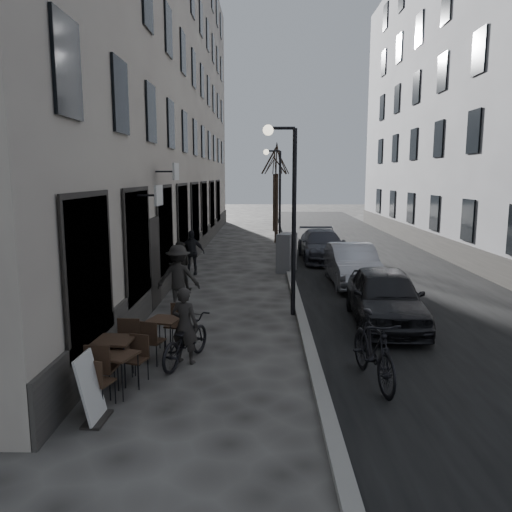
{
  "coord_description": "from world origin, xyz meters",
  "views": [
    {
      "loc": [
        -0.8,
        -7.31,
        3.77
      ],
      "look_at": [
        -1.0,
        4.95,
        1.8
      ],
      "focal_mm": 35.0,
      "sensor_mm": 36.0,
      "label": 1
    }
  ],
  "objects_px": {
    "bistro_set_c": "(165,332)",
    "pedestrian_near": "(179,266)",
    "car_far": "(322,245)",
    "utility_cabinet": "(287,253)",
    "bistro_set_a": "(118,370)",
    "car_near": "(385,297)",
    "streetlamp_far": "(277,188)",
    "tree_near": "(277,160)",
    "bicycle": "(185,340)",
    "pedestrian_far": "(191,253)",
    "pedestrian_mid": "(178,277)",
    "car_mid": "(352,264)",
    "tree_far": "(274,163)",
    "bistro_set_b": "(115,356)",
    "moped": "(373,349)",
    "streetlamp_near": "(288,199)",
    "sign_board": "(92,394)"
  },
  "relations": [
    {
      "from": "bistro_set_c",
      "to": "car_far",
      "type": "xyz_separation_m",
      "value": [
        4.74,
        12.04,
        0.21
      ]
    },
    {
      "from": "bistro_set_a",
      "to": "car_near",
      "type": "bearing_deg",
      "value": 54.61
    },
    {
      "from": "streetlamp_near",
      "to": "streetlamp_far",
      "type": "height_order",
      "value": "same"
    },
    {
      "from": "tree_near",
      "to": "sign_board",
      "type": "xyz_separation_m",
      "value": [
        -3.36,
        -21.08,
        -4.23
      ]
    },
    {
      "from": "tree_near",
      "to": "car_mid",
      "type": "height_order",
      "value": "tree_near"
    },
    {
      "from": "sign_board",
      "to": "pedestrian_near",
      "type": "height_order",
      "value": "pedestrian_near"
    },
    {
      "from": "streetlamp_far",
      "to": "car_far",
      "type": "bearing_deg",
      "value": -56.86
    },
    {
      "from": "sign_board",
      "to": "car_near",
      "type": "relative_size",
      "value": 0.25
    },
    {
      "from": "pedestrian_near",
      "to": "bistro_set_c",
      "type": "bearing_deg",
      "value": 90.9
    },
    {
      "from": "bicycle",
      "to": "pedestrian_mid",
      "type": "distance_m",
      "value": 4.2
    },
    {
      "from": "pedestrian_near",
      "to": "tree_far",
      "type": "bearing_deg",
      "value": -106.56
    },
    {
      "from": "sign_board",
      "to": "utility_cabinet",
      "type": "distance_m",
      "value": 12.8
    },
    {
      "from": "bistro_set_b",
      "to": "car_mid",
      "type": "relative_size",
      "value": 0.39
    },
    {
      "from": "pedestrian_near",
      "to": "car_near",
      "type": "xyz_separation_m",
      "value": [
        5.9,
        -3.75,
        -0.09
      ]
    },
    {
      "from": "bistro_set_b",
      "to": "car_far",
      "type": "relative_size",
      "value": 0.35
    },
    {
      "from": "pedestrian_far",
      "to": "car_far",
      "type": "bearing_deg",
      "value": 26.14
    },
    {
      "from": "bistro_set_a",
      "to": "bistro_set_c",
      "type": "bearing_deg",
      "value": 95.85
    },
    {
      "from": "bistro_set_b",
      "to": "moped",
      "type": "xyz_separation_m",
      "value": [
        4.75,
        -0.0,
        0.15
      ]
    },
    {
      "from": "bicycle",
      "to": "pedestrian_mid",
      "type": "xyz_separation_m",
      "value": [
        -0.82,
        4.1,
        0.45
      ]
    },
    {
      "from": "sign_board",
      "to": "car_far",
      "type": "height_order",
      "value": "car_far"
    },
    {
      "from": "tree_far",
      "to": "bicycle",
      "type": "distance_m",
      "value": 25.06
    },
    {
      "from": "tree_near",
      "to": "bistro_set_c",
      "type": "bearing_deg",
      "value": -98.85
    },
    {
      "from": "streetlamp_near",
      "to": "car_mid",
      "type": "height_order",
      "value": "streetlamp_near"
    },
    {
      "from": "streetlamp_near",
      "to": "car_far",
      "type": "bearing_deg",
      "value": 77.45
    },
    {
      "from": "bistro_set_a",
      "to": "bistro_set_b",
      "type": "bearing_deg",
      "value": 129.3
    },
    {
      "from": "utility_cabinet",
      "to": "moped",
      "type": "bearing_deg",
      "value": -63.94
    },
    {
      "from": "streetlamp_far",
      "to": "car_far",
      "type": "height_order",
      "value": "streetlamp_far"
    },
    {
      "from": "streetlamp_far",
      "to": "tree_near",
      "type": "height_order",
      "value": "tree_near"
    },
    {
      "from": "tree_far",
      "to": "utility_cabinet",
      "type": "bearing_deg",
      "value": -89.23
    },
    {
      "from": "tree_far",
      "to": "bistro_set_b",
      "type": "distance_m",
      "value": 26.15
    },
    {
      "from": "bistro_set_c",
      "to": "pedestrian_near",
      "type": "xyz_separation_m",
      "value": [
        -0.68,
        5.98,
        0.35
      ]
    },
    {
      "from": "car_far",
      "to": "streetlamp_near",
      "type": "bearing_deg",
      "value": -104.09
    },
    {
      "from": "streetlamp_near",
      "to": "bistro_set_a",
      "type": "bearing_deg",
      "value": -121.8
    },
    {
      "from": "sign_board",
      "to": "bistro_set_c",
      "type": "bearing_deg",
      "value": 82.81
    },
    {
      "from": "streetlamp_far",
      "to": "tree_near",
      "type": "bearing_deg",
      "value": 88.62
    },
    {
      "from": "streetlamp_near",
      "to": "car_near",
      "type": "relative_size",
      "value": 1.19
    },
    {
      "from": "bistro_set_c",
      "to": "pedestrian_near",
      "type": "bearing_deg",
      "value": 112.01
    },
    {
      "from": "streetlamp_near",
      "to": "utility_cabinet",
      "type": "height_order",
      "value": "streetlamp_near"
    },
    {
      "from": "bistro_set_a",
      "to": "moped",
      "type": "height_order",
      "value": "moped"
    },
    {
      "from": "car_near",
      "to": "bistro_set_a",
      "type": "bearing_deg",
      "value": -139.09
    },
    {
      "from": "car_near",
      "to": "utility_cabinet",
      "type": "bearing_deg",
      "value": 111.22
    },
    {
      "from": "bicycle",
      "to": "pedestrian_far",
      "type": "relative_size",
      "value": 1.07
    },
    {
      "from": "streetlamp_near",
      "to": "car_near",
      "type": "bearing_deg",
      "value": -19.18
    },
    {
      "from": "moped",
      "to": "sign_board",
      "type": "bearing_deg",
      "value": -169.47
    },
    {
      "from": "car_far",
      "to": "utility_cabinet",
      "type": "bearing_deg",
      "value": -123.66
    },
    {
      "from": "streetlamp_near",
      "to": "bistro_set_c",
      "type": "height_order",
      "value": "streetlamp_near"
    },
    {
      "from": "bicycle",
      "to": "car_mid",
      "type": "bearing_deg",
      "value": -102.93
    },
    {
      "from": "tree_far",
      "to": "tree_near",
      "type": "bearing_deg",
      "value": -90.0
    },
    {
      "from": "streetlamp_far",
      "to": "pedestrian_far",
      "type": "bearing_deg",
      "value": -118.28
    },
    {
      "from": "utility_cabinet",
      "to": "car_mid",
      "type": "bearing_deg",
      "value": -25.47
    }
  ]
}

